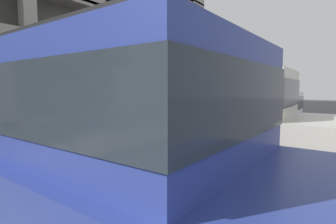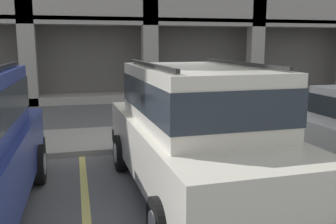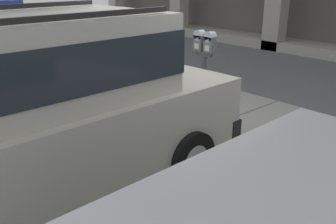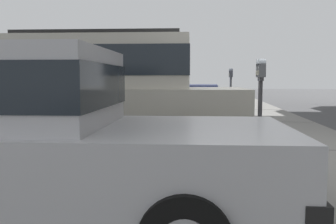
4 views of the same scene
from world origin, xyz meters
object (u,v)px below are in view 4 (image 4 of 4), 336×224
Objects in this scene: parking_meter_far at (231,80)px; fire_hydrant at (246,107)px; silver_suv at (106,90)px; parking_meter_near at (261,82)px; red_sedan at (125,86)px; dark_hatchback at (14,134)px.

parking_meter_far is 2.16× the size of fire_hydrant.
silver_suv is 3.25× the size of parking_meter_near.
dark_hatchback is (6.54, 0.43, -0.27)m from red_sedan.
parking_meter_far is (-3.29, 2.94, 0.15)m from red_sedan.
silver_suv reaches higher than parking_meter_far.
parking_meter_far is 2.17m from fire_hydrant.
silver_suv is 6.91× the size of fire_hydrant.
silver_suv is 1.01× the size of red_sedan.
parking_meter_far is (-6.57, 2.58, 0.15)m from silver_suv.
fire_hydrant is at bearing 145.77° from silver_suv.
silver_suv is at bearing 7.25° from red_sedan.
red_sedan is 6.87× the size of fire_hydrant.
silver_suv reaches higher than parking_meter_near.
parking_meter_far is at bearing 139.15° from red_sedan.
dark_hatchback is 3.00× the size of parking_meter_far.
red_sedan is 4.42m from parking_meter_far.
silver_suv reaches higher than fire_hydrant.
dark_hatchback is 4.14m from parking_meter_near.
silver_suv is 7.06m from parking_meter_far.
red_sedan reaches higher than dark_hatchback.
parking_meter_near is 4.65m from fire_hydrant.
parking_meter_near is at bearing 0.16° from parking_meter_far.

